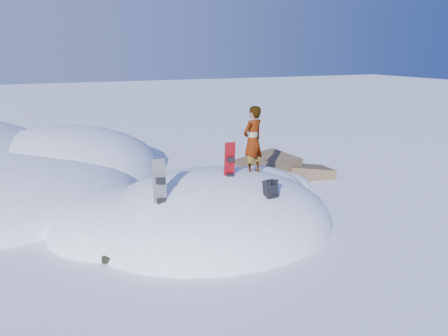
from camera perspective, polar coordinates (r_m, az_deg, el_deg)
name	(u,v)px	position (r m, az deg, el deg)	size (l,w,h in m)	color
ground	(212,224)	(12.48, -1.52, -7.30)	(120.00, 120.00, 0.00)	white
snow_mound	(204,222)	(12.63, -2.67, -7.04)	(8.00, 6.00, 3.00)	white
rock_outcrop	(273,180)	(16.59, 6.45, -1.60)	(4.68, 4.41, 1.68)	brown
snowboard_red	(229,169)	(11.77, 0.72, -0.16)	(0.31, 0.24, 1.55)	red
snowboard_dark	(160,193)	(10.68, -8.34, -3.24)	(0.34, 0.24, 1.71)	black
backpack	(271,189)	(11.03, 6.14, -2.74)	(0.36, 0.40, 0.53)	black
gear_pile	(118,254)	(10.79, -13.72, -10.91)	(0.80, 0.71, 0.21)	black
person	(253,140)	(12.40, 3.79, 3.61)	(0.71, 0.47, 1.96)	slate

